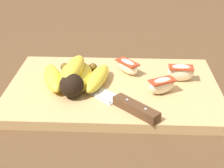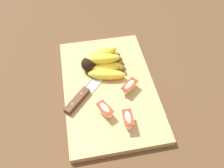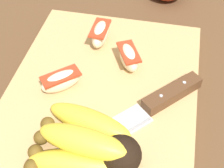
{
  "view_description": "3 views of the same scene",
  "coord_description": "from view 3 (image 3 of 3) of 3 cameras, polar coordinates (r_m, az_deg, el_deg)",
  "views": [
    {
      "loc": [
        -0.01,
        0.59,
        0.36
      ],
      "look_at": [
        0.02,
        0.01,
        0.04
      ],
      "focal_mm": 52.48,
      "sensor_mm": 36.0,
      "label": 1
    },
    {
      "loc": [
        -0.48,
        0.06,
        0.64
      ],
      "look_at": [
        -0.01,
        -0.02,
        0.06
      ],
      "focal_mm": 40.38,
      "sensor_mm": 36.0,
      "label": 2
    },
    {
      "loc": [
        0.3,
        0.07,
        0.39
      ],
      "look_at": [
        -0.0,
        0.0,
        0.06
      ],
      "focal_mm": 53.19,
      "sensor_mm": 36.0,
      "label": 3
    }
  ],
  "objects": [
    {
      "name": "cutting_board",
      "position": [
        0.48,
        -2.8,
        -5.16
      ],
      "size": [
        0.45,
        0.28,
        0.02
      ],
      "primitive_type": "cube",
      "color": "tan",
      "rests_on": "ground_plane"
    },
    {
      "name": "apple_wedge_far",
      "position": [
        0.57,
        -2.05,
        8.61
      ],
      "size": [
        0.06,
        0.03,
        0.04
      ],
      "color": "#F4E5C1",
      "rests_on": "cutting_board"
    },
    {
      "name": "banana_bunch",
      "position": [
        0.41,
        -4.6,
        -11.37
      ],
      "size": [
        0.16,
        0.14,
        0.06
      ],
      "color": "black",
      "rests_on": "cutting_board"
    },
    {
      "name": "chefs_knife",
      "position": [
        0.47,
        5.94,
        -4.38
      ],
      "size": [
        0.22,
        0.21,
        0.02
      ],
      "color": "silver",
      "rests_on": "cutting_board"
    },
    {
      "name": "apple_wedge_middle",
      "position": [
        0.5,
        -8.71,
        0.57
      ],
      "size": [
        0.06,
        0.06,
        0.03
      ],
      "color": "#F4E5C1",
      "rests_on": "cutting_board"
    },
    {
      "name": "ground_plane",
      "position": [
        0.5,
        -0.23,
        -4.85
      ],
      "size": [
        6.0,
        6.0,
        0.0
      ],
      "primitive_type": "plane",
      "color": "brown"
    },
    {
      "name": "apple_wedge_near",
      "position": [
        0.53,
        2.86,
        4.66
      ],
      "size": [
        0.06,
        0.05,
        0.03
      ],
      "color": "#F4E5C1",
      "rests_on": "cutting_board"
    }
  ]
}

